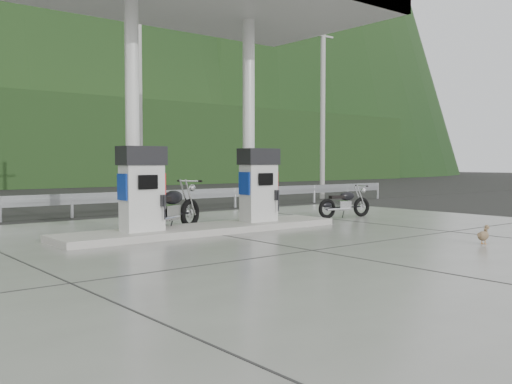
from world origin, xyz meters
TOP-DOWN VIEW (x-y plane):
  - ground at (0.00, 0.00)m, footprint 160.00×160.00m
  - forecourt_apron at (0.00, 0.00)m, footprint 18.00×14.00m
  - pump_island at (0.00, 2.50)m, footprint 7.00×1.40m
  - gas_pump_left at (-1.60, 2.50)m, footprint 0.95×0.55m
  - gas_pump_right at (1.60, 2.50)m, footprint 0.95×0.55m
  - canopy_column_left at (-1.60, 2.90)m, footprint 0.30×0.30m
  - canopy_column_right at (1.60, 2.90)m, footprint 0.30×0.30m
  - guardrail at (0.00, 8.00)m, footprint 26.00×0.16m
  - road at (0.00, 11.50)m, footprint 60.00×7.00m
  - utility_pole_b at (2.00, 9.50)m, footprint 0.22×0.22m
  - utility_pole_c at (11.00, 9.50)m, footprint 0.22×0.22m
  - motorcycle_left at (-0.54, 3.13)m, footprint 2.27×1.48m
  - motorcycle_right at (5.15, 2.87)m, footprint 1.78×0.82m
  - duck at (3.19, -2.54)m, footprint 0.45×0.19m

SIDE VIEW (x-z plane):
  - ground at x=0.00m, z-range 0.00..0.00m
  - road at x=0.00m, z-range 0.00..0.01m
  - forecourt_apron at x=0.00m, z-range 0.00..0.02m
  - pump_island at x=0.00m, z-range 0.02..0.17m
  - duck at x=3.19m, z-range 0.02..0.34m
  - motorcycle_right at x=5.15m, z-range 0.02..0.83m
  - motorcycle_left at x=-0.54m, z-range 0.02..1.05m
  - guardrail at x=0.00m, z-range 0.00..1.42m
  - gas_pump_left at x=-1.60m, z-range 0.17..1.97m
  - gas_pump_right at x=1.60m, z-range 0.17..1.97m
  - canopy_column_left at x=-1.60m, z-range 0.17..5.17m
  - canopy_column_right at x=1.60m, z-range 0.17..5.17m
  - utility_pole_b at x=2.00m, z-range 0.00..8.00m
  - utility_pole_c at x=11.00m, z-range 0.00..8.00m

